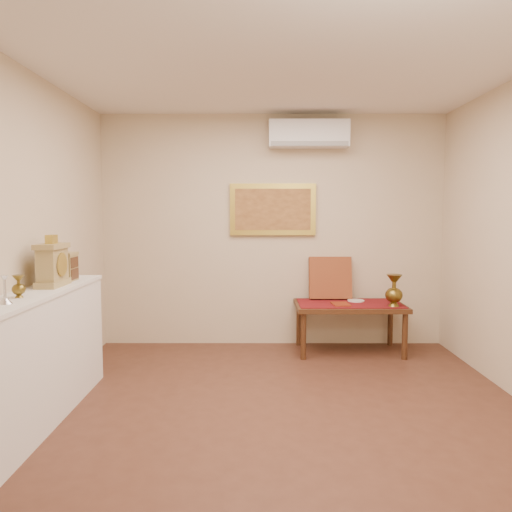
{
  "coord_description": "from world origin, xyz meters",
  "views": [
    {
      "loc": [
        -0.18,
        -3.62,
        1.57
      ],
      "look_at": [
        -0.19,
        1.15,
        1.15
      ],
      "focal_mm": 35.0,
      "sensor_mm": 36.0,
      "label": 1
    }
  ],
  "objects_px": {
    "brass_urn_tall": "(394,287)",
    "low_table": "(349,309)",
    "display_ledge": "(36,357)",
    "wooden_chest": "(66,267)",
    "mantel_clock": "(53,264)"
  },
  "relations": [
    {
      "from": "brass_urn_tall",
      "to": "low_table",
      "type": "bearing_deg",
      "value": 156.61
    },
    {
      "from": "display_ledge",
      "to": "low_table",
      "type": "relative_size",
      "value": 1.68
    },
    {
      "from": "brass_urn_tall",
      "to": "wooden_chest",
      "type": "relative_size",
      "value": 1.72
    },
    {
      "from": "brass_urn_tall",
      "to": "low_table",
      "type": "height_order",
      "value": "brass_urn_tall"
    },
    {
      "from": "display_ledge",
      "to": "mantel_clock",
      "type": "xyz_separation_m",
      "value": [
        0.02,
        0.3,
        0.66
      ]
    },
    {
      "from": "wooden_chest",
      "to": "low_table",
      "type": "height_order",
      "value": "wooden_chest"
    },
    {
      "from": "brass_urn_tall",
      "to": "low_table",
      "type": "relative_size",
      "value": 0.35
    },
    {
      "from": "mantel_clock",
      "to": "wooden_chest",
      "type": "xyz_separation_m",
      "value": [
        -0.02,
        0.32,
        -0.05
      ]
    },
    {
      "from": "display_ledge",
      "to": "brass_urn_tall",
      "type": "bearing_deg",
      "value": 28.47
    },
    {
      "from": "display_ledge",
      "to": "wooden_chest",
      "type": "distance_m",
      "value": 0.87
    },
    {
      "from": "wooden_chest",
      "to": "low_table",
      "type": "xyz_separation_m",
      "value": [
        2.67,
        1.26,
        -0.62
      ]
    },
    {
      "from": "brass_urn_tall",
      "to": "wooden_chest",
      "type": "height_order",
      "value": "wooden_chest"
    },
    {
      "from": "display_ledge",
      "to": "mantel_clock",
      "type": "relative_size",
      "value": 4.93
    },
    {
      "from": "low_table",
      "to": "display_ledge",
      "type": "bearing_deg",
      "value": -144.9
    },
    {
      "from": "display_ledge",
      "to": "mantel_clock",
      "type": "bearing_deg",
      "value": 85.66
    }
  ]
}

